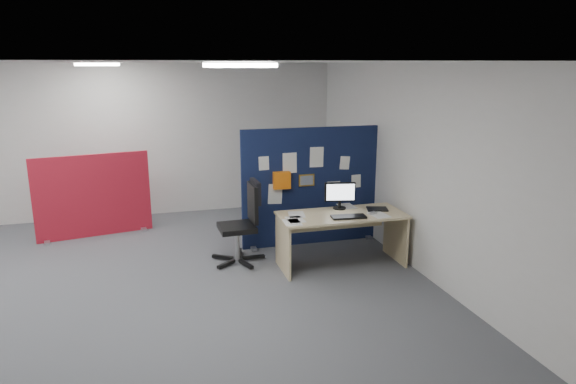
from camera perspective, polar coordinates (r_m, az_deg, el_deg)
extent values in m
plane|color=#4E5055|center=(6.56, -24.42, -11.43)|extent=(9.00, 9.00, 0.00)
cube|color=white|center=(5.98, -27.09, 12.74)|extent=(9.00, 7.00, 0.02)
cube|color=silver|center=(9.54, -22.23, 5.01)|extent=(9.00, 0.02, 2.70)
cube|color=silver|center=(6.90, 14.09, 2.52)|extent=(0.02, 7.00, 2.70)
cube|color=white|center=(4.95, -5.51, 13.85)|extent=(0.60, 0.60, 0.04)
cube|color=white|center=(8.40, -20.35, 13.15)|extent=(0.60, 0.60, 0.04)
cube|color=#0F1539|center=(7.71, 2.70, 0.61)|extent=(2.16, 0.06, 1.78)
cube|color=#A5A4AA|center=(7.73, -3.95, -6.09)|extent=(0.08, 0.30, 0.04)
cube|color=#A5A4AA|center=(8.28, 8.76, -4.85)|extent=(0.08, 0.30, 0.04)
cube|color=white|center=(7.40, -2.70, 3.20)|extent=(0.15, 0.01, 0.20)
cube|color=white|center=(7.49, 0.19, 3.24)|extent=(0.21, 0.01, 0.30)
cube|color=white|center=(7.60, 3.20, 3.89)|extent=(0.21, 0.01, 0.30)
cube|color=white|center=(7.77, 6.32, 3.24)|extent=(0.15, 0.01, 0.20)
cube|color=white|center=(7.53, -1.43, -0.23)|extent=(0.21, 0.01, 0.30)
cube|color=white|center=(7.80, 5.06, 0.11)|extent=(0.21, 0.01, 0.30)
cube|color=white|center=(7.91, 7.57, 1.21)|extent=(0.15, 0.01, 0.20)
cube|color=gold|center=(7.62, 2.08, 1.32)|extent=(0.24, 0.01, 0.18)
cube|color=orange|center=(7.47, -0.69, 1.31)|extent=(0.25, 0.10, 0.25)
cube|color=#D8C08A|center=(6.91, 5.99, -2.56)|extent=(1.69, 0.75, 0.03)
cube|color=#D8C08A|center=(6.78, -0.57, -6.06)|extent=(0.03, 0.69, 0.70)
cube|color=#D8C08A|center=(7.34, 11.88, -4.76)|extent=(0.03, 0.69, 0.70)
cube|color=#D8C08A|center=(7.26, 4.96, -3.05)|extent=(1.52, 0.02, 0.30)
cylinder|color=black|center=(7.14, 5.73, -1.78)|extent=(0.18, 0.18, 0.02)
cube|color=black|center=(7.13, 5.74, -1.36)|extent=(0.04, 0.03, 0.09)
cube|color=black|center=(7.08, 5.78, 0.02)|extent=(0.42, 0.12, 0.27)
cube|color=white|center=(7.06, 5.84, -0.02)|extent=(0.38, 0.08, 0.23)
cube|color=black|center=(6.74, 6.75, -2.74)|extent=(0.47, 0.23, 0.02)
cube|color=#A5A4AA|center=(6.94, 9.38, -2.32)|extent=(0.11, 0.08, 0.03)
cube|color=black|center=(7.18, 9.87, -1.86)|extent=(0.33, 0.29, 0.01)
cube|color=#B01629|center=(8.64, -20.83, -0.40)|extent=(1.74, 0.38, 1.32)
cube|color=#A5A4AA|center=(8.91, -25.15, -4.69)|extent=(0.08, 0.30, 0.04)
cube|color=#A5A4AA|center=(8.77, -15.72, -4.14)|extent=(0.08, 0.30, 0.04)
cube|color=black|center=(7.28, -3.84, -7.24)|extent=(0.31, 0.06, 0.04)
cube|color=black|center=(7.44, -5.43, -6.77)|extent=(0.14, 0.32, 0.04)
cube|color=black|center=(7.32, -7.28, -7.18)|extent=(0.29, 0.22, 0.04)
cube|color=black|center=(7.08, -6.88, -7.95)|extent=(0.28, 0.23, 0.04)
cube|color=black|center=(7.05, -4.69, -7.99)|extent=(0.16, 0.31, 0.04)
cylinder|color=#A5A4AA|center=(7.15, -5.67, -5.78)|extent=(0.06, 0.06, 0.44)
cube|color=black|center=(7.08, -5.71, -3.96)|extent=(0.49, 0.49, 0.07)
cube|color=black|center=(7.03, -3.95, -1.21)|extent=(0.07, 0.44, 0.52)
cube|color=black|center=(7.00, -3.64, 0.06)|extent=(0.08, 0.40, 0.31)
cube|color=white|center=(6.62, 0.82, -3.07)|extent=(0.21, 0.30, 0.00)
cube|color=white|center=(6.83, 0.96, -2.52)|extent=(0.26, 0.33, 0.00)
cube|color=white|center=(6.92, 10.09, -2.52)|extent=(0.24, 0.32, 0.00)
cube|color=white|center=(6.50, 0.47, -3.39)|extent=(0.23, 0.31, 0.00)
cube|color=white|center=(7.28, 6.54, -1.57)|extent=(0.22, 0.30, 0.00)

